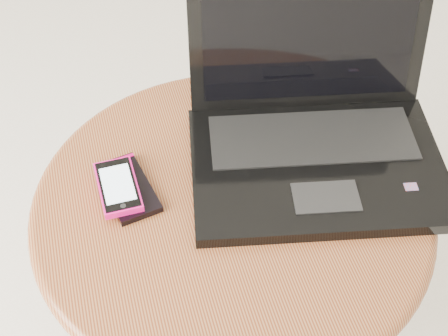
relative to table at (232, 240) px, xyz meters
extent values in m
cylinder|color=#4D2617|center=(0.00, 0.00, -0.13)|extent=(0.09, 0.09, 0.41)
cylinder|color=maroon|center=(0.00, 0.00, 0.09)|extent=(0.56, 0.56, 0.03)
torus|color=maroon|center=(0.00, 0.00, 0.09)|extent=(0.59, 0.59, 0.03)
cube|color=black|center=(0.14, 0.02, 0.11)|extent=(0.42, 0.33, 0.02)
cube|color=black|center=(0.15, 0.07, 0.12)|extent=(0.33, 0.17, 0.00)
cube|color=black|center=(0.12, -0.05, 0.12)|extent=(0.10, 0.07, 0.00)
cube|color=red|center=(0.25, -0.06, 0.12)|extent=(0.02, 0.02, 0.00)
cube|color=black|center=(0.17, 0.17, 0.23)|extent=(0.37, 0.12, 0.23)
cube|color=black|center=(0.17, 0.16, 0.23)|extent=(0.33, 0.10, 0.19)
cube|color=black|center=(-0.14, 0.06, 0.11)|extent=(0.09, 0.13, 0.01)
cube|color=#BA0656|center=(-0.16, 0.11, 0.11)|extent=(0.06, 0.02, 0.00)
cube|color=#FF1187|center=(-0.16, 0.05, 0.12)|extent=(0.06, 0.10, 0.01)
cube|color=black|center=(-0.16, 0.05, 0.12)|extent=(0.05, 0.10, 0.00)
cube|color=silver|center=(-0.16, 0.05, 0.12)|extent=(0.05, 0.07, 0.00)
cylinder|color=black|center=(-0.16, 0.01, 0.12)|extent=(0.01, 0.01, 0.00)
camera|label=1|loc=(-0.17, -0.60, 0.84)|focal=53.14mm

